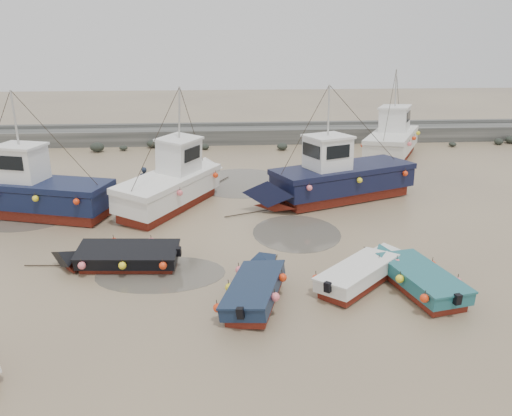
# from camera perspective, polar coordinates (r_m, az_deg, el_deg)

# --- Properties ---
(ground) EXTENTS (120.00, 120.00, 0.00)m
(ground) POSITION_cam_1_polar(r_m,az_deg,el_deg) (21.01, -4.79, -5.51)
(ground) COLOR #9C8663
(ground) RESTS_ON ground
(seawall) EXTENTS (60.00, 4.92, 1.50)m
(seawall) POSITION_cam_1_polar(r_m,az_deg,el_deg) (41.83, -4.43, 8.28)
(seawall) COLOR #62615D
(seawall) RESTS_ON ground
(puddle_a) EXTENTS (5.02, 5.02, 0.01)m
(puddle_a) POSITION_cam_1_polar(r_m,az_deg,el_deg) (19.84, -10.83, -7.42)
(puddle_a) COLOR #544F44
(puddle_a) RESTS_ON ground
(puddle_b) EXTENTS (4.10, 4.10, 0.01)m
(puddle_b) POSITION_cam_1_polar(r_m,az_deg,el_deg) (23.33, 4.66, -2.84)
(puddle_b) COLOR #544F44
(puddle_b) RESTS_ON ground
(puddle_c) EXTENTS (4.54, 4.54, 0.01)m
(puddle_c) POSITION_cam_1_polar(r_m,az_deg,el_deg) (27.50, -24.96, -1.12)
(puddle_c) COLOR #544F44
(puddle_c) RESTS_ON ground
(puddle_d) EXTENTS (6.08, 6.08, 0.01)m
(puddle_d) POSITION_cam_1_polar(r_m,az_deg,el_deg) (30.90, -1.71, 2.96)
(puddle_d) COLOR #544F44
(puddle_d) RESTS_ON ground
(dinghy_1) EXTENTS (2.83, 5.72, 1.43)m
(dinghy_1) POSITION_cam_1_polar(r_m,az_deg,el_deg) (17.58, 0.29, -8.77)
(dinghy_1) COLOR maroon
(dinghy_1) RESTS_ON ground
(dinghy_2) EXTENTS (2.67, 5.88, 1.43)m
(dinghy_2) POSITION_cam_1_polar(r_m,az_deg,el_deg) (19.22, 17.75, -7.17)
(dinghy_2) COLOR maroon
(dinghy_2) RESTS_ON ground
(dinghy_3) EXTENTS (4.80, 4.56, 1.43)m
(dinghy_3) POSITION_cam_1_polar(r_m,az_deg,el_deg) (19.01, 12.25, -6.95)
(dinghy_3) COLOR maroon
(dinghy_3) RESTS_ON ground
(dinghy_4) EXTENTS (6.32, 2.23, 1.43)m
(dinghy_4) POSITION_cam_1_polar(r_m,az_deg,el_deg) (20.55, -15.37, -5.13)
(dinghy_4) COLOR maroon
(dinghy_4) RESTS_ON ground
(cabin_boat_0) EXTENTS (9.89, 4.54, 6.22)m
(cabin_boat_0) POSITION_cam_1_polar(r_m,az_deg,el_deg) (27.36, -24.31, 1.85)
(cabin_boat_0) COLOR maroon
(cabin_boat_0) RESTS_ON ground
(cabin_boat_1) EXTENTS (5.91, 9.09, 6.22)m
(cabin_boat_1) POSITION_cam_1_polar(r_m,az_deg,el_deg) (26.79, -9.28, 3.05)
(cabin_boat_1) COLOR maroon
(cabin_boat_1) RESTS_ON ground
(cabin_boat_2) EXTENTS (10.79, 5.95, 6.22)m
(cabin_boat_2) POSITION_cam_1_polar(r_m,az_deg,el_deg) (27.57, 8.87, 3.46)
(cabin_boat_2) COLOR maroon
(cabin_boat_2) RESTS_ON ground
(cabin_boat_3) EXTENTS (6.23, 9.25, 6.22)m
(cabin_boat_3) POSITION_cam_1_polar(r_m,az_deg,el_deg) (38.48, 15.51, 7.70)
(cabin_boat_3) COLOR maroon
(cabin_boat_3) RESTS_ON ground
(person) EXTENTS (0.75, 0.65, 1.75)m
(person) POSITION_cam_1_polar(r_m,az_deg,el_deg) (28.86, -12.52, 1.24)
(person) COLOR #1C273C
(person) RESTS_ON ground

